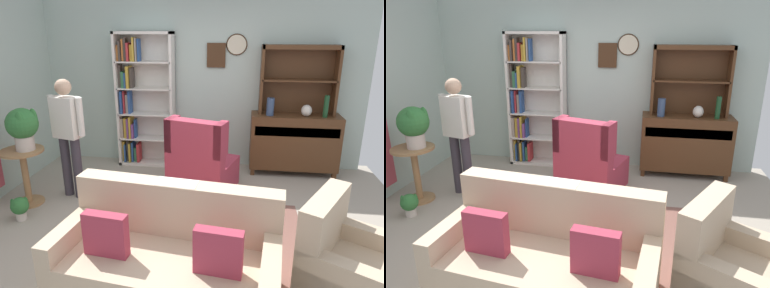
# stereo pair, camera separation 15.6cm
# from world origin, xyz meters

# --- Properties ---
(ground_plane) EXTENTS (5.40, 4.60, 0.02)m
(ground_plane) POSITION_xyz_m (0.00, 0.00, -0.01)
(ground_plane) COLOR #9E9384
(wall_back) EXTENTS (5.00, 0.09, 2.80)m
(wall_back) POSITION_xyz_m (0.00, 2.13, 1.40)
(wall_back) COLOR #ADC1B7
(wall_back) RESTS_ON ground_plane
(area_rug) EXTENTS (2.29, 2.07, 0.01)m
(area_rug) POSITION_xyz_m (0.20, -0.30, 0.00)
(area_rug) COLOR brown
(area_rug) RESTS_ON ground_plane
(bookshelf) EXTENTS (0.90, 0.30, 2.10)m
(bookshelf) POSITION_xyz_m (-0.96, 1.94, 1.04)
(bookshelf) COLOR silver
(bookshelf) RESTS_ON ground_plane
(sideboard) EXTENTS (1.30, 0.45, 0.92)m
(sideboard) POSITION_xyz_m (1.43, 1.86, 0.51)
(sideboard) COLOR #4C2D19
(sideboard) RESTS_ON ground_plane
(sideboard_hutch) EXTENTS (1.10, 0.26, 1.00)m
(sideboard_hutch) POSITION_xyz_m (1.43, 1.97, 1.56)
(sideboard_hutch) COLOR #4C2D19
(sideboard_hutch) RESTS_ON sideboard
(vase_tall) EXTENTS (0.11, 0.11, 0.26)m
(vase_tall) POSITION_xyz_m (1.04, 1.78, 1.05)
(vase_tall) COLOR #33476B
(vase_tall) RESTS_ON sideboard
(vase_round) EXTENTS (0.15, 0.15, 0.17)m
(vase_round) POSITION_xyz_m (1.56, 1.79, 1.01)
(vase_round) COLOR beige
(vase_round) RESTS_ON sideboard
(bottle_wine) EXTENTS (0.07, 0.07, 0.32)m
(bottle_wine) POSITION_xyz_m (1.82, 1.77, 1.08)
(bottle_wine) COLOR #194223
(bottle_wine) RESTS_ON sideboard
(couch_floral) EXTENTS (1.89, 1.06, 0.90)m
(couch_floral) POSITION_xyz_m (0.06, -0.97, 0.31)
(couch_floral) COLOR #C6AD8E
(couch_floral) RESTS_ON ground_plane
(armchair_floral) EXTENTS (1.05, 1.04, 0.88)m
(armchair_floral) POSITION_xyz_m (1.54, -0.87, 0.29)
(armchair_floral) COLOR #C6AD8E
(armchair_floral) RESTS_ON ground_plane
(wingback_chair) EXTENTS (0.98, 1.00, 1.05)m
(wingback_chair) POSITION_xyz_m (0.11, 1.01, 0.38)
(wingback_chair) COLOR #A33347
(wingback_chair) RESTS_ON ground_plane
(plant_stand) EXTENTS (0.52, 0.52, 0.72)m
(plant_stand) POSITION_xyz_m (-2.04, 0.36, 0.45)
(plant_stand) COLOR #997047
(plant_stand) RESTS_ON ground_plane
(potted_plant_large) EXTENTS (0.38, 0.38, 0.52)m
(potted_plant_large) POSITION_xyz_m (-1.98, 0.37, 1.03)
(potted_plant_large) COLOR beige
(potted_plant_large) RESTS_ON plant_stand
(potted_plant_small) EXTENTS (0.20, 0.20, 0.28)m
(potted_plant_small) POSITION_xyz_m (-1.89, -0.04, 0.16)
(potted_plant_small) COLOR beige
(potted_plant_small) RESTS_ON ground_plane
(person_reading) EXTENTS (0.52, 0.28, 1.56)m
(person_reading) POSITION_xyz_m (-1.55, 0.65, 0.91)
(person_reading) COLOR #38333D
(person_reading) RESTS_ON ground_plane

